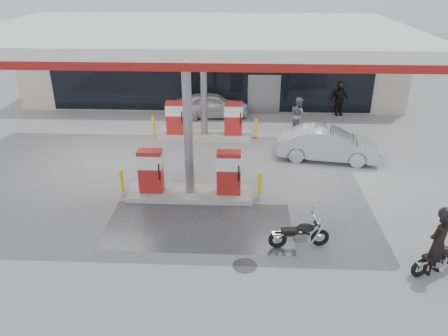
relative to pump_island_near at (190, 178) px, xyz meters
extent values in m
plane|color=gray|center=(0.00, -2.00, -0.71)|extent=(90.00, 90.00, 0.00)
cube|color=#4C4C4F|center=(0.50, -2.00, -0.71)|extent=(6.00, 3.00, 0.00)
cylinder|color=#38383A|center=(2.00, -4.00, -0.71)|extent=(0.70, 0.70, 0.01)
cube|color=#B9B19B|center=(0.00, 14.00, 1.29)|extent=(22.00, 8.00, 4.00)
cube|color=black|center=(0.00, 9.97, 0.69)|extent=(18.00, 0.10, 2.60)
cube|color=maroon|center=(0.00, 9.90, 2.79)|extent=(22.00, 0.25, 1.00)
cube|color=navy|center=(7.00, 9.85, 2.79)|extent=(3.50, 0.12, 0.80)
cube|color=gray|center=(3.00, 9.93, 0.39)|extent=(1.80, 0.14, 2.20)
cube|color=silver|center=(0.00, 3.00, 4.59)|extent=(16.00, 10.00, 0.60)
cube|color=maroon|center=(0.00, -1.95, 4.41)|extent=(16.00, 0.12, 0.24)
cube|color=maroon|center=(0.00, 7.95, 4.41)|extent=(16.00, 0.12, 0.24)
cylinder|color=gray|center=(0.00, 0.00, 1.88)|extent=(0.32, 0.32, 5.00)
cylinder|color=gray|center=(0.00, 6.00, 1.88)|extent=(0.32, 0.32, 5.00)
cube|color=#9E9E99|center=(0.00, 0.00, -0.62)|extent=(4.50, 1.30, 0.18)
cube|color=maroon|center=(-1.40, 0.00, 0.27)|extent=(0.85, 0.48, 1.60)
cube|color=maroon|center=(1.40, 0.00, 0.27)|extent=(0.85, 0.48, 1.60)
cube|color=silver|center=(-1.40, 0.00, 0.67)|extent=(0.88, 0.52, 0.50)
cube|color=silver|center=(1.40, 0.00, 0.67)|extent=(0.88, 0.52, 0.50)
cylinder|color=#DAC20C|center=(-2.50, 0.00, -0.17)|extent=(0.14, 0.14, 0.90)
cylinder|color=#DAC20C|center=(2.50, 0.00, -0.17)|extent=(0.14, 0.14, 0.90)
cube|color=#9E9E99|center=(0.00, 6.00, -0.62)|extent=(4.50, 1.30, 0.18)
cube|color=maroon|center=(-1.40, 6.00, 0.27)|extent=(0.85, 0.48, 1.60)
cube|color=maroon|center=(1.40, 6.00, 0.27)|extent=(0.85, 0.48, 1.60)
cube|color=silver|center=(-1.40, 6.00, 0.67)|extent=(0.88, 0.52, 0.50)
cube|color=silver|center=(1.40, 6.00, 0.67)|extent=(0.88, 0.52, 0.50)
cylinder|color=#DAC20C|center=(-2.50, 6.00, -0.17)|extent=(0.14, 0.14, 0.90)
cylinder|color=#DAC20C|center=(2.50, 6.00, -0.17)|extent=(0.14, 0.14, 0.90)
torus|color=black|center=(6.69, -4.24, -0.44)|extent=(0.55, 0.33, 0.54)
cube|color=gray|center=(7.30, -3.98, -0.37)|extent=(0.42, 0.34, 0.27)
cube|color=black|center=(7.18, -4.04, -0.27)|extent=(0.79, 0.40, 0.07)
ellipsoid|color=black|center=(7.43, -3.93, -0.08)|extent=(0.58, 0.47, 0.25)
cube|color=black|center=(7.01, -4.11, -0.13)|extent=(0.54, 0.40, 0.09)
cylinder|color=silver|center=(6.84, -4.04, -0.46)|extent=(0.78, 0.39, 0.07)
imported|color=black|center=(7.12, -4.06, 0.25)|extent=(0.84, 0.76, 1.92)
torus|color=black|center=(4.24, -2.92, -0.43)|extent=(0.57, 0.20, 0.56)
torus|color=black|center=(2.96, -3.08, -0.43)|extent=(0.57, 0.20, 0.56)
cube|color=gray|center=(3.64, -2.99, -0.36)|extent=(0.40, 0.27, 0.28)
cube|color=black|center=(3.50, -3.01, -0.26)|extent=(0.84, 0.20, 0.07)
ellipsoid|color=black|center=(3.77, -2.98, -0.06)|extent=(0.56, 0.36, 0.26)
cube|color=black|center=(3.31, -3.04, -0.11)|extent=(0.54, 0.29, 0.09)
cylinder|color=silver|center=(4.05, -2.94, 0.22)|extent=(0.13, 0.71, 0.03)
sphere|color=silver|center=(4.16, -2.93, 0.11)|extent=(0.17, 0.17, 0.17)
cylinder|color=silver|center=(3.16, -2.92, -0.45)|extent=(0.84, 0.18, 0.07)
imported|color=silver|center=(0.16, 9.20, -0.03)|extent=(4.13, 1.97, 1.36)
imported|color=slate|center=(4.62, 7.00, 0.18)|extent=(0.92, 1.04, 1.77)
imported|color=#ADAFB5|center=(5.53, 3.60, -0.01)|extent=(4.44, 2.10, 1.41)
imported|color=#181C51|center=(-8.21, 12.00, -0.14)|extent=(4.11, 2.21, 1.13)
imported|color=#531212|center=(4.50, 12.00, -0.19)|extent=(4.13, 3.06, 1.04)
imported|color=black|center=(7.18, 9.80, 0.17)|extent=(1.09, 0.61, 1.76)
camera|label=1|loc=(1.87, -13.96, 6.97)|focal=35.00mm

